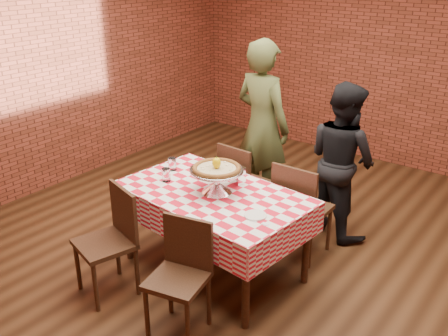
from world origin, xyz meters
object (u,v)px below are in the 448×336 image
at_px(table, 213,232).
at_px(water_glass_left, 166,175).
at_px(condiment_caddy, 238,175).
at_px(chair_far_right, 303,208).
at_px(pizza, 217,169).
at_px(water_glass_right, 172,164).
at_px(diner_olive, 262,126).
at_px(chair_near_right, 177,282).
at_px(pizza_stand, 217,181).
at_px(diner_black, 342,160).
at_px(chair_near_left, 105,244).
at_px(chair_far_left, 245,184).

distance_m(table, water_glass_left, 0.64).
distance_m(condiment_caddy, chair_far_right, 0.71).
bearing_deg(pizza, water_glass_right, 168.53).
bearing_deg(chair_far_right, diner_olive, -35.98).
relative_size(water_glass_right, chair_near_right, 0.13).
distance_m(pizza_stand, pizza, 0.11).
distance_m(water_glass_right, diner_black, 1.62).
bearing_deg(water_glass_right, chair_near_right, -46.61).
distance_m(pizza_stand, chair_near_left, 1.03).
height_order(condiment_caddy, chair_far_left, condiment_caddy).
xyz_separation_m(water_glass_left, chair_near_left, (-0.04, -0.70, -0.37)).
bearing_deg(chair_near_right, pizza_stand, 95.90).
distance_m(water_glass_right, chair_near_left, 0.99).
relative_size(chair_near_right, chair_far_left, 0.98).
distance_m(pizza_stand, chair_far_left, 0.98).
bearing_deg(condiment_caddy, pizza, -86.86).
height_order(pizza_stand, pizza, pizza).
bearing_deg(chair_far_left, chair_near_left, 85.75).
height_order(pizza, chair_far_right, pizza).
height_order(table, chair_near_left, chair_near_left).
xyz_separation_m(chair_far_left, diner_black, (0.81, 0.44, 0.32)).
bearing_deg(diner_black, water_glass_right, 69.15).
height_order(water_glass_right, chair_far_right, chair_far_right).
height_order(pizza_stand, water_glass_left, pizza_stand).
bearing_deg(pizza, table, -144.55).
xyz_separation_m(table, chair_near_left, (-0.49, -0.77, 0.07)).
xyz_separation_m(water_glass_right, chair_far_left, (0.32, 0.71, -0.37)).
bearing_deg(chair_far_left, condiment_caddy, 122.78).
bearing_deg(diner_olive, diner_black, -173.33).
bearing_deg(water_glass_right, chair_far_right, 28.52).
height_order(water_glass_right, condiment_caddy, condiment_caddy).
bearing_deg(water_glass_left, pizza, 10.80).
bearing_deg(pizza_stand, condiment_caddy, 81.37).
distance_m(condiment_caddy, chair_near_right, 1.15).
bearing_deg(water_glass_right, pizza, -11.47).
xyz_separation_m(condiment_caddy, chair_near_right, (0.23, -1.05, -0.40)).
relative_size(water_glass_right, diner_black, 0.08).
bearing_deg(chair_far_left, table, 110.98).
xyz_separation_m(pizza_stand, condiment_caddy, (0.04, 0.25, -0.02)).
bearing_deg(chair_far_left, water_glass_right, 69.65).
xyz_separation_m(diner_olive, diner_black, (0.92, -0.02, -0.15)).
height_order(water_glass_right, chair_near_left, chair_near_left).
bearing_deg(chair_near_right, pizza, 95.90).
bearing_deg(pizza_stand, chair_far_left, 109.07).
relative_size(water_glass_left, condiment_caddy, 0.77).
xyz_separation_m(water_glass_right, diner_black, (1.13, 1.16, -0.06)).
distance_m(chair_near_right, diner_black, 2.12).
xyz_separation_m(water_glass_right, diner_olive, (0.21, 1.17, 0.09)).
xyz_separation_m(table, condiment_caddy, (0.06, 0.26, 0.46)).
bearing_deg(chair_far_right, table, 56.10).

